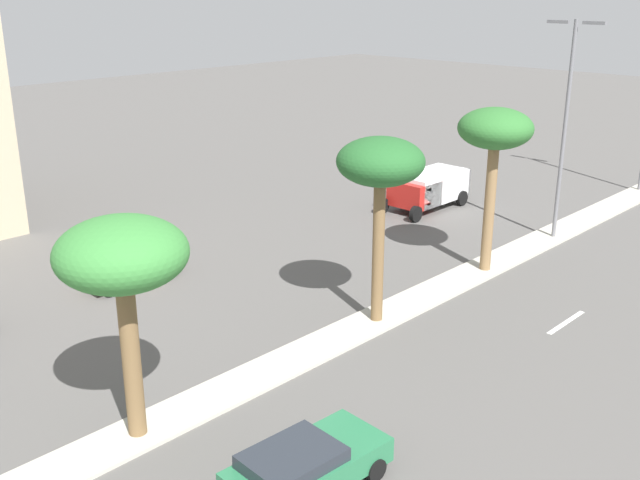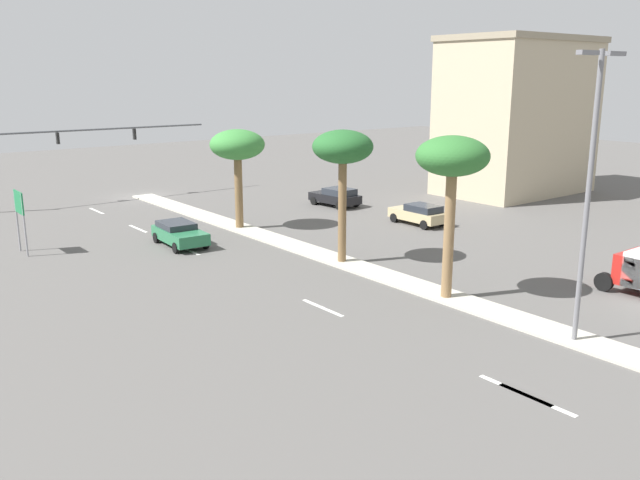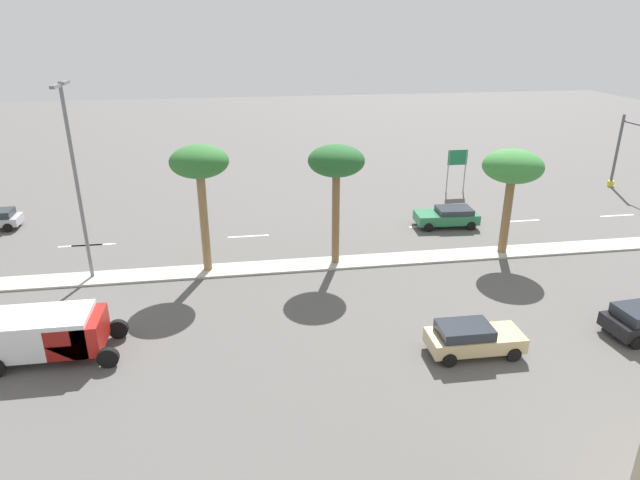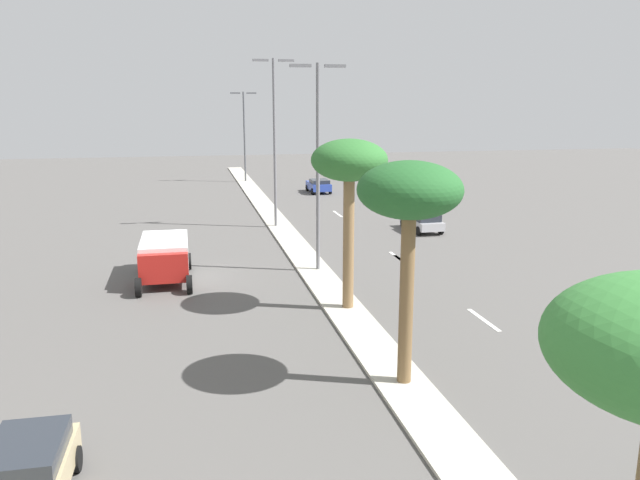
% 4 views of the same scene
% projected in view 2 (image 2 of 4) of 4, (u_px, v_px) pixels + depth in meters
% --- Properties ---
extents(ground_plane, '(160.00, 160.00, 0.00)m').
position_uv_depth(ground_plane, '(498.00, 314.00, 28.72)').
color(ground_plane, '#565451').
extents(lane_stripe_far, '(0.20, 2.80, 0.01)m').
position_uv_depth(lane_stripe_far, '(97.00, 211.00, 50.79)').
color(lane_stripe_far, silver).
rests_on(lane_stripe_far, ground).
extents(lane_stripe_front, '(0.20, 2.80, 0.01)m').
position_uv_depth(lane_stripe_front, '(138.00, 229.00, 44.87)').
color(lane_stripe_front, silver).
rests_on(lane_stripe_front, ground).
extents(lane_stripe_near, '(0.20, 2.80, 0.01)m').
position_uv_depth(lane_stripe_near, '(188.00, 250.00, 39.35)').
color(lane_stripe_near, silver).
rests_on(lane_stripe_near, ground).
extents(lane_stripe_inboard, '(0.20, 2.80, 0.01)m').
position_uv_depth(lane_stripe_inboard, '(323.00, 308.00, 29.53)').
color(lane_stripe_inboard, silver).
rests_on(lane_stripe_inboard, ground).
extents(lane_stripe_center, '(0.20, 2.80, 0.01)m').
position_uv_depth(lane_stripe_center, '(515.00, 390.00, 21.77)').
color(lane_stripe_center, silver).
rests_on(lane_stripe_center, ground).
extents(lane_stripe_right, '(0.20, 2.80, 0.01)m').
position_uv_depth(lane_stripe_right, '(537.00, 400.00, 21.14)').
color(lane_stripe_right, silver).
rests_on(lane_stripe_right, ground).
extents(traffic_signal_gantry, '(19.31, 0.53, 6.35)m').
position_uv_depth(traffic_signal_gantry, '(44.00, 153.00, 52.00)').
color(traffic_signal_gantry, '#515459').
rests_on(traffic_signal_gantry, ground).
extents(directional_road_sign, '(0.10, 1.71, 3.68)m').
position_uv_depth(directional_road_sign, '(19.00, 208.00, 37.92)').
color(directional_road_sign, gray).
rests_on(directional_road_sign, ground).
extents(commercial_building, '(13.38, 8.40, 13.29)m').
position_uv_depth(commercial_building, '(517.00, 116.00, 57.48)').
color(commercial_building, tan).
rests_on(commercial_building, ground).
extents(palm_tree_leading, '(3.62, 3.62, 6.53)m').
position_uv_depth(palm_tree_leading, '(237.00, 147.00, 43.57)').
color(palm_tree_leading, brown).
rests_on(palm_tree_leading, median_curb).
extents(palm_tree_trailing, '(3.25, 3.25, 7.16)m').
position_uv_depth(palm_tree_trailing, '(343.00, 150.00, 35.15)').
color(palm_tree_trailing, brown).
rests_on(palm_tree_trailing, median_curb).
extents(palm_tree_right, '(3.26, 3.26, 7.38)m').
position_uv_depth(palm_tree_right, '(452.00, 161.00, 29.22)').
color(palm_tree_right, olive).
rests_on(palm_tree_right, median_curb).
extents(street_lamp_near, '(2.90, 0.24, 10.82)m').
position_uv_depth(street_lamp_near, '(590.00, 178.00, 24.20)').
color(street_lamp_near, slate).
rests_on(street_lamp_near, median_curb).
extents(sedan_tan_right, '(1.94, 4.20, 1.45)m').
position_uv_depth(sedan_tan_right, '(419.00, 214.00, 45.97)').
color(sedan_tan_right, tan).
rests_on(sedan_tan_right, ground).
extents(sedan_green_outboard, '(2.32, 4.49, 1.37)m').
position_uv_depth(sedan_green_outboard, '(179.00, 233.00, 40.31)').
color(sedan_green_outboard, '#287047').
rests_on(sedan_green_outboard, ground).
extents(sedan_black_left, '(2.33, 4.32, 1.46)m').
position_uv_depth(sedan_black_left, '(336.00, 196.00, 52.54)').
color(sedan_black_left, black).
rests_on(sedan_black_left, ground).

